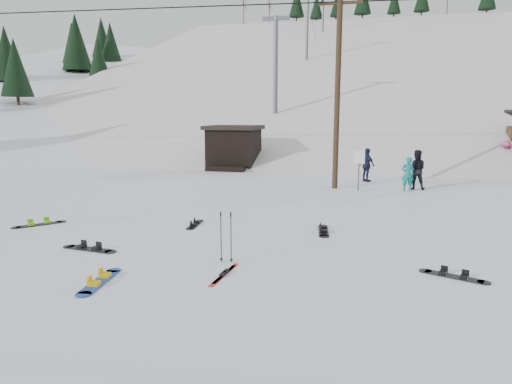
# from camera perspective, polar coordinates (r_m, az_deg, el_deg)

# --- Properties ---
(ground) EXTENTS (200.00, 200.00, 0.00)m
(ground) POSITION_cam_1_polar(r_m,az_deg,el_deg) (9.19, -9.02, -13.01)
(ground) COLOR white
(ground) RESTS_ON ground
(ski_slope) EXTENTS (60.00, 85.24, 65.97)m
(ski_slope) POSITION_cam_1_polar(r_m,az_deg,el_deg) (64.79, 10.04, -4.19)
(ski_slope) COLOR white
(ski_slope) RESTS_ON ground
(ridge_left) EXTENTS (47.54, 95.03, 58.38)m
(ridge_left) POSITION_cam_1_polar(r_m,az_deg,el_deg) (69.78, -21.36, -2.87)
(ridge_left) COLOR white
(ridge_left) RESTS_ON ground
(treeline_left) EXTENTS (20.00, 64.00, 10.00)m
(treeline_left) POSITION_cam_1_polar(r_m,az_deg,el_deg) (60.73, -24.72, 5.61)
(treeline_left) COLOR black
(treeline_left) RESTS_ON ground
(treeline_crest) EXTENTS (50.00, 6.00, 10.00)m
(treeline_crest) POSITION_cam_1_polar(r_m,az_deg,el_deg) (93.93, 11.39, 7.50)
(treeline_crest) COLOR black
(treeline_crest) RESTS_ON ski_slope
(utility_pole) EXTENTS (2.00, 0.26, 9.00)m
(utility_pole) POSITION_cam_1_polar(r_m,az_deg,el_deg) (21.88, 10.16, 12.67)
(utility_pole) COLOR #3A2819
(utility_pole) RESTS_ON ground
(trail_sign) EXTENTS (0.50, 0.09, 1.85)m
(trail_sign) POSITION_cam_1_polar(r_m,az_deg,el_deg) (21.51, 12.75, 3.54)
(trail_sign) COLOR #595B60
(trail_sign) RESTS_ON ground
(lift_hut) EXTENTS (3.40, 4.10, 2.75)m
(lift_hut) POSITION_cam_1_polar(r_m,az_deg,el_deg) (30.00, -2.78, 5.67)
(lift_hut) COLOR black
(lift_hut) RESTS_ON ground
(lift_tower_near) EXTENTS (2.20, 0.36, 8.00)m
(lift_tower_near) POSITION_cam_1_polar(r_m,az_deg,el_deg) (38.74, 2.48, 16.23)
(lift_tower_near) COLOR #595B60
(lift_tower_near) RESTS_ON ski_slope
(lift_tower_mid) EXTENTS (2.20, 0.36, 8.00)m
(lift_tower_mid) POSITION_cam_1_polar(r_m,az_deg,el_deg) (59.26, 6.42, 20.30)
(lift_tower_mid) COLOR #595B60
(lift_tower_mid) RESTS_ON ski_slope
(lift_tower_far) EXTENTS (2.20, 0.36, 8.00)m
(lift_tower_far) POSITION_cam_1_polar(r_m,az_deg,el_deg) (80.04, 8.40, 22.24)
(lift_tower_far) COLOR #595B60
(lift_tower_far) RESTS_ON ski_slope
(hero_snowboard) EXTENTS (0.46, 1.70, 0.12)m
(hero_snowboard) POSITION_cam_1_polar(r_m,az_deg,el_deg) (10.40, -18.96, -10.48)
(hero_snowboard) COLOR #1A40AA
(hero_snowboard) RESTS_ON ground
(hero_skis) EXTENTS (0.23, 1.55, 0.08)m
(hero_skis) POSITION_cam_1_polar(r_m,az_deg,el_deg) (10.31, -3.99, -10.16)
(hero_skis) COLOR red
(hero_skis) RESTS_ON ground
(ski_poles) EXTENTS (0.34, 0.09, 1.23)m
(ski_poles) POSITION_cam_1_polar(r_m,az_deg,el_deg) (10.98, -3.77, -5.58)
(ski_poles) COLOR black
(ski_poles) RESTS_ON ground
(board_scatter_a) EXTENTS (1.64, 0.48, 0.12)m
(board_scatter_a) POSITION_cam_1_polar(r_m,az_deg,el_deg) (12.86, -20.12, -6.65)
(board_scatter_a) COLOR black
(board_scatter_a) RESTS_ON ground
(board_scatter_b) EXTENTS (0.33, 1.34, 0.09)m
(board_scatter_b) POSITION_cam_1_polar(r_m,az_deg,el_deg) (14.79, -7.64, -4.02)
(board_scatter_b) COLOR black
(board_scatter_b) RESTS_ON ground
(board_scatter_c) EXTENTS (1.18, 1.33, 0.12)m
(board_scatter_c) POSITION_cam_1_polar(r_m,az_deg,el_deg) (16.23, -25.46, -3.64)
(board_scatter_c) COLOR black
(board_scatter_c) RESTS_ON ground
(board_scatter_d) EXTENTS (1.40, 0.75, 0.10)m
(board_scatter_d) POSITION_cam_1_polar(r_m,az_deg,el_deg) (11.04, 23.48, -9.60)
(board_scatter_d) COLOR black
(board_scatter_d) RESTS_ON ground
(board_scatter_f) EXTENTS (0.44, 1.54, 0.11)m
(board_scatter_f) POSITION_cam_1_polar(r_m,az_deg,el_deg) (14.04, 8.42, -4.78)
(board_scatter_f) COLOR black
(board_scatter_f) RESTS_ON ground
(skier_teal) EXTENTS (0.61, 0.44, 1.55)m
(skier_teal) POSITION_cam_1_polar(r_m,az_deg,el_deg) (22.14, 18.43, 2.15)
(skier_teal) COLOR #0B7474
(skier_teal) RESTS_ON ground
(skier_dark) EXTENTS (0.94, 0.75, 1.85)m
(skier_dark) POSITION_cam_1_polar(r_m,az_deg,el_deg) (22.67, 19.37, 2.65)
(skier_dark) COLOR black
(skier_dark) RESTS_ON ground
(skier_pink) EXTENTS (1.35, 1.15, 1.81)m
(skier_pink) POSITION_cam_1_polar(r_m,az_deg,el_deg) (32.45, 28.73, 3.97)
(skier_pink) COLOR #C54582
(skier_pink) RESTS_ON ground
(skier_navy) EXTENTS (1.01, 1.05, 1.76)m
(skier_navy) POSITION_cam_1_polar(r_m,az_deg,el_deg) (24.45, 13.70, 3.30)
(skier_navy) COLOR #171D3A
(skier_navy) RESTS_ON ground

